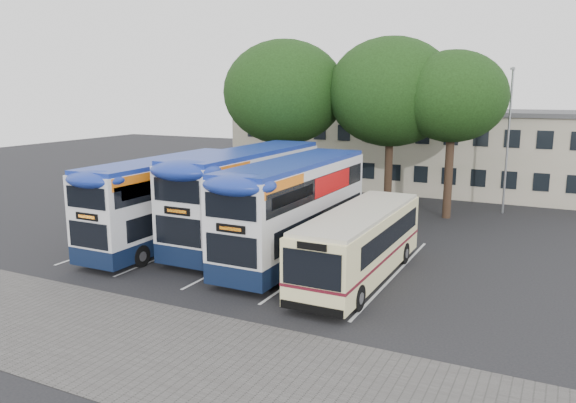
% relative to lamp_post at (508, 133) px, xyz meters
% --- Properties ---
extents(ground, '(120.00, 120.00, 0.00)m').
position_rel_lamp_post_xyz_m(ground, '(-6.00, -19.97, -5.08)').
color(ground, black).
rests_on(ground, ground).
extents(paving_strip, '(40.00, 6.00, 0.01)m').
position_rel_lamp_post_xyz_m(paving_strip, '(-8.00, -24.97, -5.08)').
color(paving_strip, '#595654').
rests_on(paving_strip, ground).
extents(bay_lines, '(14.12, 11.00, 0.01)m').
position_rel_lamp_post_xyz_m(bay_lines, '(-9.75, -14.97, -5.08)').
color(bay_lines, silver).
rests_on(bay_lines, ground).
extents(depot_building, '(32.40, 8.40, 6.20)m').
position_rel_lamp_post_xyz_m(depot_building, '(-6.00, 7.02, -1.93)').
color(depot_building, '#B1AD8F').
rests_on(depot_building, ground).
extents(lamp_post, '(0.25, 1.05, 9.06)m').
position_rel_lamp_post_xyz_m(lamp_post, '(0.00, 0.00, 0.00)').
color(lamp_post, gray).
rests_on(lamp_post, ground).
extents(tree_left, '(8.03, 8.03, 10.96)m').
position_rel_lamp_post_xyz_m(tree_left, '(-13.65, -3.76, 2.45)').
color(tree_left, black).
rests_on(tree_left, ground).
extents(tree_mid, '(8.01, 8.01, 10.98)m').
position_rel_lamp_post_xyz_m(tree_mid, '(-6.83, -2.46, 2.48)').
color(tree_mid, black).
rests_on(tree_mid, ground).
extents(tree_right, '(6.35, 6.35, 10.03)m').
position_rel_lamp_post_xyz_m(tree_right, '(-2.95, -2.92, 2.22)').
color(tree_right, black).
rests_on(tree_right, ground).
extents(bus_dd_left, '(2.55, 10.53, 4.39)m').
position_rel_lamp_post_xyz_m(bus_dd_left, '(-14.28, -15.42, -2.67)').
color(bus_dd_left, '#0F1B37').
rests_on(bus_dd_left, ground).
extents(bus_dd_mid, '(2.78, 11.44, 4.77)m').
position_rel_lamp_post_xyz_m(bus_dd_mid, '(-10.96, -13.23, -2.46)').
color(bus_dd_mid, '#0F1B37').
rests_on(bus_dd_mid, ground).
extents(bus_dd_right, '(2.67, 11.02, 4.59)m').
position_rel_lamp_post_xyz_m(bus_dd_right, '(-7.58, -14.65, -2.56)').
color(bus_dd_right, '#0F1B37').
rests_on(bus_dd_right, ground).
extents(bus_single, '(2.47, 9.71, 2.90)m').
position_rel_lamp_post_xyz_m(bus_single, '(-3.95, -16.02, -3.44)').
color(bus_single, '#FFF3AA').
rests_on(bus_single, ground).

